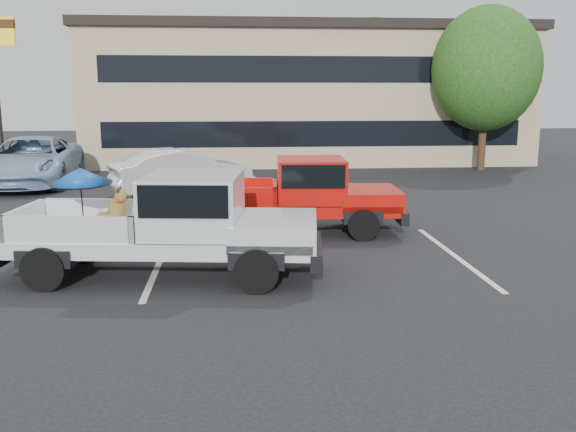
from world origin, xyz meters
The scene contains 10 objects.
ground centered at (0.00, 0.00, 0.00)m, with size 90.00×90.00×0.00m, color black.
stripe_left centered at (-3.00, 2.00, 0.00)m, with size 0.12×5.00×0.01m, color silver.
stripe_right centered at (3.00, 2.00, 0.00)m, with size 0.12×5.00×0.01m, color silver.
motel_building centered at (2.00, 20.99, 3.21)m, with size 20.40×8.40×6.30m.
tree_right centered at (9.00, 16.00, 4.21)m, with size 4.46×4.46×6.78m.
tree_back centered at (6.00, 24.00, 4.41)m, with size 4.68×4.68×7.11m.
silver_pickup centered at (-2.47, 1.03, 1.05)m, with size 5.88×2.63×2.06m.
red_pickup centered at (0.14, 4.48, 0.97)m, with size 5.47×2.22×1.77m.
silver_sedan centered at (-3.16, 10.38, 0.74)m, with size 1.58×4.52×1.49m, color silver.
blue_suv centered at (-8.69, 13.09, 0.86)m, with size 2.85×6.17×1.72m, color #82A2C2.
Camera 1 is at (-1.51, -10.41, 3.35)m, focal length 40.00 mm.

